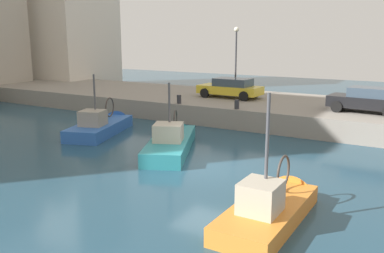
{
  "coord_description": "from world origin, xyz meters",
  "views": [
    {
      "loc": [
        -14.74,
        -7.91,
        5.39
      ],
      "look_at": [
        1.85,
        1.82,
        1.2
      ],
      "focal_mm": 38.94,
      "sensor_mm": 36.0,
      "label": 1
    }
  ],
  "objects_px": {
    "parked_car_yellow": "(231,88)",
    "parked_car_black": "(367,100)",
    "fishing_boat_orange": "(272,213)",
    "quay_streetlamp": "(236,49)",
    "fishing_boat_teal": "(172,147)",
    "mooring_bollard_mid": "(179,99)",
    "fishing_boat_blue": "(103,130)",
    "mooring_bollard_south": "(237,104)"
  },
  "relations": [
    {
      "from": "fishing_boat_orange",
      "to": "quay_streetlamp",
      "type": "distance_m",
      "value": 19.03
    },
    {
      "from": "fishing_boat_teal",
      "to": "mooring_bollard_south",
      "type": "height_order",
      "value": "fishing_boat_teal"
    },
    {
      "from": "fishing_boat_orange",
      "to": "quay_streetlamp",
      "type": "relative_size",
      "value": 1.12
    },
    {
      "from": "fishing_boat_blue",
      "to": "quay_streetlamp",
      "type": "distance_m",
      "value": 11.72
    },
    {
      "from": "fishing_boat_teal",
      "to": "fishing_boat_blue",
      "type": "bearing_deg",
      "value": 78.84
    },
    {
      "from": "quay_streetlamp",
      "to": "parked_car_black",
      "type": "bearing_deg",
      "value": -107.67
    },
    {
      "from": "parked_car_yellow",
      "to": "parked_car_black",
      "type": "xyz_separation_m",
      "value": [
        -1.36,
        -9.02,
        0.02
      ]
    },
    {
      "from": "fishing_boat_blue",
      "to": "mooring_bollard_mid",
      "type": "xyz_separation_m",
      "value": [
        4.64,
        -2.24,
        1.37
      ]
    },
    {
      "from": "parked_car_black",
      "to": "mooring_bollard_mid",
      "type": "xyz_separation_m",
      "value": [
        -2.64,
        10.74,
        -0.45
      ]
    },
    {
      "from": "mooring_bollard_south",
      "to": "mooring_bollard_mid",
      "type": "relative_size",
      "value": 1.0
    },
    {
      "from": "fishing_boat_blue",
      "to": "mooring_bollard_south",
      "type": "xyz_separation_m",
      "value": [
        4.64,
        -6.24,
        1.37
      ]
    },
    {
      "from": "parked_car_yellow",
      "to": "mooring_bollard_mid",
      "type": "relative_size",
      "value": 8.02
    },
    {
      "from": "fishing_boat_blue",
      "to": "parked_car_black",
      "type": "bearing_deg",
      "value": -60.7
    },
    {
      "from": "mooring_bollard_south",
      "to": "mooring_bollard_mid",
      "type": "bearing_deg",
      "value": 90.0
    },
    {
      "from": "fishing_boat_orange",
      "to": "parked_car_black",
      "type": "xyz_separation_m",
      "value": [
        13.33,
        -0.69,
        1.8
      ]
    },
    {
      "from": "fishing_boat_teal",
      "to": "fishing_boat_orange",
      "type": "bearing_deg",
      "value": -125.87
    },
    {
      "from": "fishing_boat_orange",
      "to": "parked_car_black",
      "type": "bearing_deg",
      "value": -2.96
    },
    {
      "from": "parked_car_yellow",
      "to": "mooring_bollard_south",
      "type": "height_order",
      "value": "parked_car_yellow"
    },
    {
      "from": "mooring_bollard_south",
      "to": "quay_streetlamp",
      "type": "xyz_separation_m",
      "value": [
        5.65,
        2.7,
        2.98
      ]
    },
    {
      "from": "fishing_boat_blue",
      "to": "mooring_bollard_mid",
      "type": "relative_size",
      "value": 11.25
    },
    {
      "from": "fishing_boat_blue",
      "to": "parked_car_yellow",
      "type": "distance_m",
      "value": 9.67
    },
    {
      "from": "fishing_boat_teal",
      "to": "fishing_boat_orange",
      "type": "relative_size",
      "value": 1.25
    },
    {
      "from": "fishing_boat_teal",
      "to": "quay_streetlamp",
      "type": "bearing_deg",
      "value": 9.24
    },
    {
      "from": "mooring_bollard_south",
      "to": "mooring_bollard_mid",
      "type": "xyz_separation_m",
      "value": [
        0.0,
        4.0,
        0.0
      ]
    },
    {
      "from": "parked_car_yellow",
      "to": "mooring_bollard_mid",
      "type": "height_order",
      "value": "parked_car_yellow"
    },
    {
      "from": "parked_car_yellow",
      "to": "mooring_bollard_south",
      "type": "relative_size",
      "value": 8.02
    },
    {
      "from": "fishing_boat_teal",
      "to": "parked_car_black",
      "type": "height_order",
      "value": "fishing_boat_teal"
    },
    {
      "from": "mooring_bollard_mid",
      "to": "fishing_boat_teal",
      "type": "bearing_deg",
      "value": -151.07
    },
    {
      "from": "fishing_boat_teal",
      "to": "parked_car_yellow",
      "type": "height_order",
      "value": "fishing_boat_teal"
    },
    {
      "from": "fishing_boat_orange",
      "to": "mooring_bollard_mid",
      "type": "height_order",
      "value": "fishing_boat_orange"
    },
    {
      "from": "parked_car_black",
      "to": "mooring_bollard_mid",
      "type": "height_order",
      "value": "parked_car_black"
    },
    {
      "from": "fishing_boat_blue",
      "to": "quay_streetlamp",
      "type": "relative_size",
      "value": 1.28
    },
    {
      "from": "mooring_bollard_mid",
      "to": "fishing_boat_blue",
      "type": "bearing_deg",
      "value": 154.25
    },
    {
      "from": "parked_car_yellow",
      "to": "quay_streetlamp",
      "type": "distance_m",
      "value": 3.06
    },
    {
      "from": "fishing_boat_orange",
      "to": "fishing_boat_teal",
      "type": "bearing_deg",
      "value": 54.13
    },
    {
      "from": "mooring_bollard_mid",
      "to": "quay_streetlamp",
      "type": "relative_size",
      "value": 0.11
    },
    {
      "from": "parked_car_black",
      "to": "quay_streetlamp",
      "type": "height_order",
      "value": "quay_streetlamp"
    },
    {
      "from": "fishing_boat_teal",
      "to": "fishing_boat_blue",
      "type": "relative_size",
      "value": 1.1
    },
    {
      "from": "parked_car_yellow",
      "to": "parked_car_black",
      "type": "bearing_deg",
      "value": -98.59
    },
    {
      "from": "parked_car_black",
      "to": "quay_streetlamp",
      "type": "xyz_separation_m",
      "value": [
        3.01,
        9.43,
        2.53
      ]
    },
    {
      "from": "fishing_boat_blue",
      "to": "fishing_boat_orange",
      "type": "distance_m",
      "value": 13.7
    },
    {
      "from": "fishing_boat_blue",
      "to": "parked_car_yellow",
      "type": "relative_size",
      "value": 1.4
    }
  ]
}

